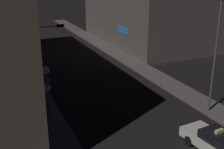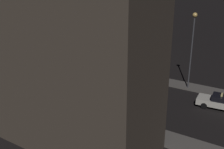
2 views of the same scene
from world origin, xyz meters
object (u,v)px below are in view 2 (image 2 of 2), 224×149
(traffic_light_overhead, at_px, (31,57))
(street_lamp_near_block, at_px, (193,38))
(traffic_light_left_kerb, at_px, (42,72))
(taxi, at_px, (220,102))
(sign_pole_left, at_px, (110,95))

(traffic_light_overhead, relative_size, street_lamp_near_block, 0.54)
(traffic_light_overhead, bearing_deg, traffic_light_left_kerb, -113.53)
(taxi, bearing_deg, traffic_light_overhead, 104.59)
(traffic_light_overhead, bearing_deg, taxi, -75.41)
(taxi, height_order, traffic_light_left_kerb, traffic_light_left_kerb)
(taxi, distance_m, sign_pole_left, 11.51)
(traffic_light_left_kerb, distance_m, street_lamp_near_block, 17.17)
(traffic_light_left_kerb, relative_size, street_lamp_near_block, 0.40)
(traffic_light_left_kerb, height_order, sign_pole_left, sign_pole_left)
(taxi, relative_size, sign_pole_left, 1.15)
(traffic_light_overhead, height_order, street_lamp_near_block, street_lamp_near_block)
(traffic_light_left_kerb, bearing_deg, street_lamp_near_block, -52.80)
(taxi, bearing_deg, traffic_light_left_kerb, 111.20)
(traffic_light_overhead, bearing_deg, sign_pole_left, -101.57)
(traffic_light_overhead, bearing_deg, street_lamp_near_block, -62.28)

